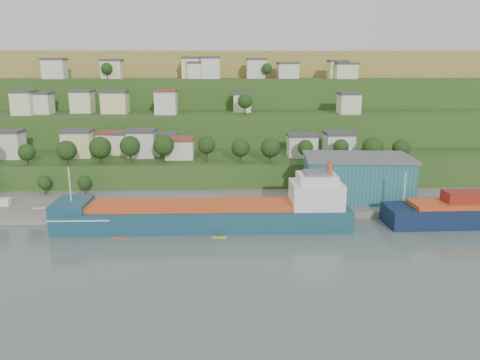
{
  "coord_description": "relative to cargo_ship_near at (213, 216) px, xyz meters",
  "views": [
    {
      "loc": [
        8.44,
        -104.75,
        40.11
      ],
      "look_at": [
        12.66,
        15.0,
        11.15
      ],
      "focal_mm": 35.0,
      "sensor_mm": 36.0,
      "label": 1
    }
  ],
  "objects": [
    {
      "name": "kayak_yellow",
      "position": [
        1.66,
        -7.66,
        -2.82
      ],
      "size": [
        3.48,
        1.04,
        0.86
      ],
      "rotation": [
        0.0,
        0.0,
        -0.13
      ],
      "color": "gold",
      "rests_on": "ground"
    },
    {
      "name": "kayak_orange",
      "position": [
        -22.58,
        -7.17,
        -2.84
      ],
      "size": [
        3.18,
        1.22,
        0.78
      ],
      "rotation": [
        0.0,
        0.0,
        -0.22
      ],
      "color": "#E75014",
      "rests_on": "ground"
    },
    {
      "name": "cargo_ship_near",
      "position": [
        0.0,
        0.0,
        0.0
      ],
      "size": [
        74.78,
        12.12,
        19.22
      ],
      "rotation": [
        0.0,
        0.0,
        -0.0
      ],
      "color": "#153D4F",
      "rests_on": "ground"
    },
    {
      "name": "warehouse",
      "position": [
        42.22,
        19.39,
        5.37
      ],
      "size": [
        32.44,
        21.46,
        12.8
      ],
      "rotation": [
        0.0,
        0.0,
        -0.08
      ],
      "color": "#205A62",
      "rests_on": "quay"
    },
    {
      "name": "quay",
      "position": [
        14.42,
        18.5,
        -3.07
      ],
      "size": [
        220.0,
        26.0,
        4.0
      ],
      "primitive_type": "cube",
      "color": "slate",
      "rests_on": "ground"
    },
    {
      "name": "hillside",
      "position": [
        -5.61,
        159.16,
        -2.98
      ],
      "size": [
        360.0,
        210.89,
        96.0
      ],
      "color": "#284719",
      "rests_on": "ground"
    },
    {
      "name": "ground",
      "position": [
        -5.58,
        -9.5,
        -3.07
      ],
      "size": [
        500.0,
        500.0,
        0.0
      ],
      "primitive_type": "plane",
      "color": "#495951",
      "rests_on": "ground"
    },
    {
      "name": "dinghy",
      "position": [
        -48.28,
        12.01,
        -1.46
      ],
      "size": [
        4.38,
        2.58,
        0.82
      ],
      "primitive_type": "cube",
      "rotation": [
        0.0,
        0.0,
        0.27
      ],
      "color": "silver",
      "rests_on": "pebble_beach"
    }
  ]
}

